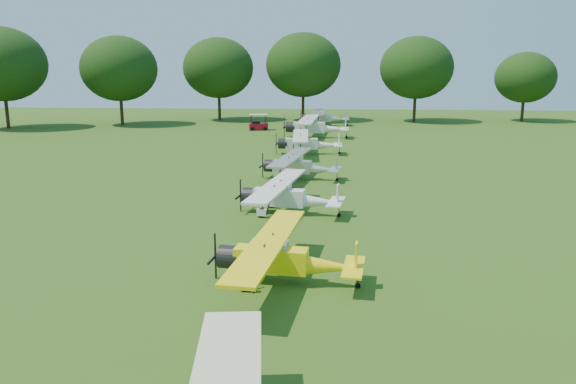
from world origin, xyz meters
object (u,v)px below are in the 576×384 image
Objects in this scene: aircraft_2 at (282,256)px; aircraft_6 at (314,126)px; golf_cart at (258,125)px; aircraft_5 at (307,142)px; aircraft_3 at (287,195)px; aircraft_7 at (323,117)px; aircraft_4 at (298,165)px.

aircraft_6 is (-0.10, 44.07, 0.32)m from aircraft_2.
aircraft_2 is 51.97m from golf_cart.
aircraft_5 is 12.28m from aircraft_6.
aircraft_7 reaches higher than aircraft_3.
aircraft_3 is (-0.60, 10.08, 0.02)m from aircraft_2.
aircraft_4 is 37.86m from aircraft_7.
golf_cart is (-6.86, 41.35, -0.40)m from aircraft_3.
golf_cart is at bearing -143.54° from aircraft_7.
aircraft_7 reaches higher than aircraft_2.
golf_cart reaches higher than aircraft_3.
aircraft_4 reaches higher than aircraft_2.
aircraft_5 is 25.94m from aircraft_7.
golf_cart is (-7.03, 19.63, -0.46)m from aircraft_5.
aircraft_6 is 10.43m from golf_cart.
aircraft_2 is 57.71m from aircraft_7.
aircraft_5 is 3.79× the size of golf_cart.
aircraft_4 is (0.05, 9.79, -0.02)m from aircraft_3.
aircraft_4 is 24.21m from aircraft_6.
aircraft_6 reaches higher than aircraft_5.
aircraft_3 is 0.87× the size of aircraft_7.
aircraft_2 is 0.77× the size of aircraft_6.
aircraft_6 is (0.50, 34.00, 0.30)m from aircraft_3.
aircraft_7 is (0.75, 57.71, 0.19)m from aircraft_2.
aircraft_6 is (0.45, 24.20, 0.31)m from aircraft_4.
aircraft_5 reaches higher than aircraft_2.
aircraft_5 is (-0.42, 31.80, 0.09)m from aircraft_2.
aircraft_6 is at bearing 96.62° from aircraft_2.
aircraft_5 is at bearing -88.43° from aircraft_6.
aircraft_2 is 0.85× the size of aircraft_7.
aircraft_6 is at bearing -94.51° from aircraft_7.
aircraft_7 is (0.85, 13.63, -0.14)m from aircraft_6.
aircraft_4 is 0.94× the size of aircraft_5.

